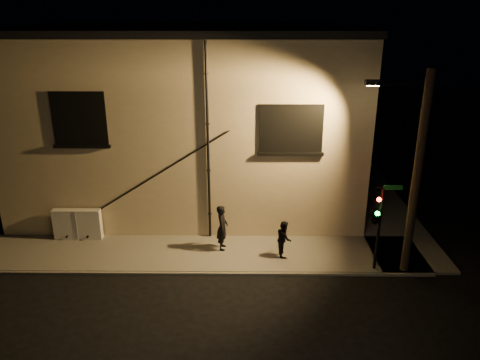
{
  "coord_description": "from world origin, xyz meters",
  "views": [
    {
      "loc": [
        -0.32,
        -15.59,
        9.63
      ],
      "look_at": [
        -0.47,
        1.8,
        3.2
      ],
      "focal_mm": 35.0,
      "sensor_mm": 36.0,
      "label": 1
    }
  ],
  "objects_px": {
    "pedestrian_a": "(222,228)",
    "streetlamp_pole": "(415,172)",
    "traffic_signal": "(376,215)",
    "utility_cabinet": "(78,224)",
    "pedestrian_b": "(284,238)"
  },
  "relations": [
    {
      "from": "streetlamp_pole",
      "to": "traffic_signal",
      "type": "bearing_deg",
      "value": -176.12
    },
    {
      "from": "traffic_signal",
      "to": "streetlamp_pole",
      "type": "distance_m",
      "value": 2.06
    },
    {
      "from": "pedestrian_a",
      "to": "traffic_signal",
      "type": "distance_m",
      "value": 6.15
    },
    {
      "from": "pedestrian_b",
      "to": "traffic_signal",
      "type": "relative_size",
      "value": 0.44
    },
    {
      "from": "pedestrian_a",
      "to": "traffic_signal",
      "type": "height_order",
      "value": "traffic_signal"
    },
    {
      "from": "utility_cabinet",
      "to": "pedestrian_a",
      "type": "distance_m",
      "value": 6.4
    },
    {
      "from": "utility_cabinet",
      "to": "pedestrian_a",
      "type": "relative_size",
      "value": 1.06
    },
    {
      "from": "pedestrian_a",
      "to": "traffic_signal",
      "type": "bearing_deg",
      "value": -103.35
    },
    {
      "from": "utility_cabinet",
      "to": "traffic_signal",
      "type": "xyz_separation_m",
      "value": [
        12.1,
        -2.51,
        1.65
      ]
    },
    {
      "from": "pedestrian_a",
      "to": "utility_cabinet",
      "type": "bearing_deg",
      "value": 84.77
    },
    {
      "from": "utility_cabinet",
      "to": "traffic_signal",
      "type": "distance_m",
      "value": 12.46
    },
    {
      "from": "utility_cabinet",
      "to": "streetlamp_pole",
      "type": "bearing_deg",
      "value": -10.32
    },
    {
      "from": "utility_cabinet",
      "to": "streetlamp_pole",
      "type": "relative_size",
      "value": 0.27
    },
    {
      "from": "pedestrian_a",
      "to": "streetlamp_pole",
      "type": "relative_size",
      "value": 0.25
    },
    {
      "from": "pedestrian_a",
      "to": "streetlamp_pole",
      "type": "xyz_separation_m",
      "value": [
        7.02,
        -1.56,
        2.99
      ]
    }
  ]
}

